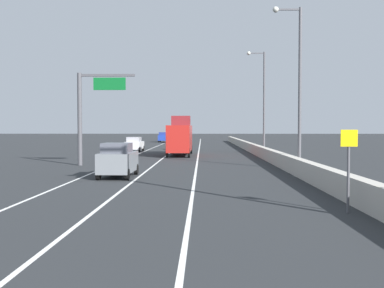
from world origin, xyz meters
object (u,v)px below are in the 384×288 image
overhead_sign_gantry (89,107)px  car_white_2 (134,144)px  car_gray_1 (118,160)px  car_yellow_0 (176,138)px  box_truck (180,137)px  car_silver_3 (183,143)px  speed_advisory_sign (349,164)px  car_blue_4 (163,137)px  lamp_post_right_third (262,96)px  lamp_post_right_second (297,78)px

overhead_sign_gantry → car_white_2: bearing=88.6°
car_gray_1 → car_white_2: (-3.49, 30.39, -0.13)m
car_yellow_0 → box_truck: (2.84, -40.25, 0.98)m
car_silver_3 → overhead_sign_gantry: bearing=-104.7°
speed_advisory_sign → car_yellow_0: speed_advisory_sign is taller
car_blue_4 → car_white_2: bearing=-90.7°
box_truck → car_white_2: bearing=128.1°
lamp_post_right_third → car_yellow_0: lamp_post_right_third is taller
lamp_post_right_second → car_blue_4: bearing=103.5°
speed_advisory_sign → box_truck: bearing=102.7°
car_blue_4 → speed_advisory_sign: bearing=-80.4°
car_gray_1 → car_white_2: car_gray_1 is taller
speed_advisory_sign → car_white_2: speed_advisory_sign is taller
car_gray_1 → box_truck: 22.61m
lamp_post_right_third → box_truck: bearing=-164.2°
overhead_sign_gantry → car_white_2: (0.51, 21.53, -3.80)m
lamp_post_right_second → box_truck: bearing=119.0°
speed_advisory_sign → lamp_post_right_third: 37.07m
car_silver_3 → box_truck: size_ratio=0.49×
speed_advisory_sign → car_silver_3: bearing=99.8°
car_gray_1 → car_silver_3: 34.05m
overhead_sign_gantry → car_yellow_0: bearing=85.8°
overhead_sign_gantry → car_blue_4: size_ratio=1.83×
speed_advisory_sign → car_white_2: bearing=108.4°
car_silver_3 → box_truck: 11.58m
overhead_sign_gantry → lamp_post_right_third: lamp_post_right_third is taller
car_yellow_0 → car_silver_3: car_yellow_0 is taller
car_yellow_0 → car_silver_3: 28.84m
car_gray_1 → box_truck: (2.76, 22.42, 0.96)m
car_white_2 → car_silver_3: car_white_2 is taller
speed_advisory_sign → car_silver_3: (-7.88, 45.57, -0.84)m
car_silver_3 → car_blue_4: car_blue_4 is taller
lamp_post_right_second → overhead_sign_gantry: bearing=168.4°
overhead_sign_gantry → car_white_2: overhead_sign_gantry is taller
speed_advisory_sign → car_yellow_0: (-10.54, 74.29, -0.73)m
box_truck → car_silver_3: bearing=90.9°
lamp_post_right_second → car_white_2: size_ratio=2.73×
lamp_post_right_second → box_truck: 19.84m
lamp_post_right_third → car_yellow_0: size_ratio=2.55×
car_white_2 → lamp_post_right_second: bearing=-57.9°
overhead_sign_gantry → car_blue_4: (1.00, 59.39, -3.69)m
box_truck → car_gray_1: bearing=-97.0°
overhead_sign_gantry → box_truck: overhead_sign_gantry is taller
car_yellow_0 → car_blue_4: (-2.92, 5.58, 0.00)m
car_yellow_0 → overhead_sign_gantry: bearing=-94.2°
car_gray_1 → car_yellow_0: bearing=90.1°
lamp_post_right_third → car_white_2: lamp_post_right_third is taller
overhead_sign_gantry → car_white_2: 21.87m
lamp_post_right_third → car_blue_4: lamp_post_right_third is taller
speed_advisory_sign → car_gray_1: (-10.45, 11.62, -0.70)m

